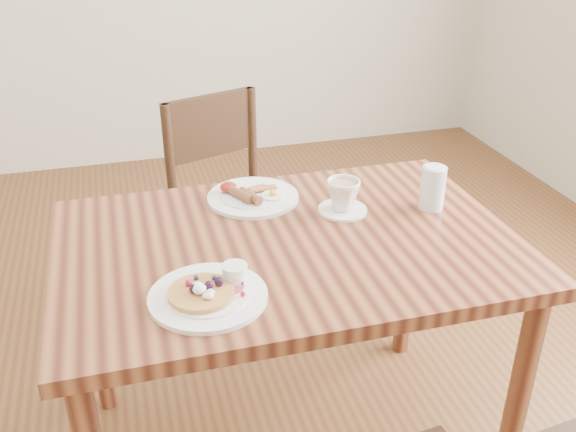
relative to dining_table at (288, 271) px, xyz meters
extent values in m
cube|color=brown|center=(0.00, 0.00, 0.08)|extent=(1.20, 0.80, 0.04)
cylinder|color=brown|center=(0.54, -0.34, -0.30)|extent=(0.06, 0.06, 0.71)
cylinder|color=brown|center=(0.54, 0.34, -0.30)|extent=(0.06, 0.06, 0.71)
cylinder|color=brown|center=(-0.54, 0.34, -0.30)|extent=(0.06, 0.06, 0.71)
cube|color=#3A2215|center=(0.01, 0.72, -0.20)|extent=(0.53, 0.53, 0.04)
cylinder|color=#3A2215|center=(-0.11, 0.49, -0.44)|extent=(0.04, 0.04, 0.43)
cylinder|color=#3A2215|center=(0.23, 0.61, -0.44)|extent=(0.04, 0.04, 0.43)
cylinder|color=#3A2215|center=(-0.22, 0.83, -0.44)|extent=(0.04, 0.04, 0.43)
cylinder|color=#3A2215|center=(0.12, 0.95, -0.44)|extent=(0.04, 0.04, 0.43)
cylinder|color=#3A2215|center=(0.12, 0.95, 0.01)|extent=(0.04, 0.04, 0.43)
cylinder|color=#3A2215|center=(-0.22, 0.83, 0.01)|extent=(0.04, 0.04, 0.43)
cube|color=#3A2215|center=(-0.06, 0.90, 0.11)|extent=(0.37, 0.15, 0.24)
cylinder|color=white|center=(-0.25, -0.21, 0.10)|extent=(0.27, 0.27, 0.01)
cylinder|color=white|center=(-0.25, -0.21, 0.11)|extent=(0.19, 0.19, 0.01)
cylinder|color=#B22D59|center=(-0.20, -0.20, 0.12)|extent=(0.07, 0.07, 0.00)
cylinder|color=#C68C47|center=(-0.26, -0.21, 0.12)|extent=(0.15, 0.15, 0.01)
ellipsoid|color=white|center=(-0.27, -0.22, 0.14)|extent=(0.03, 0.03, 0.02)
ellipsoid|color=white|center=(-0.25, -0.24, 0.13)|extent=(0.02, 0.02, 0.01)
cylinder|color=white|center=(-0.18, -0.17, 0.13)|extent=(0.06, 0.06, 0.04)
cylinder|color=#591E07|center=(-0.18, -0.17, 0.15)|extent=(0.05, 0.05, 0.00)
sphere|color=black|center=(-0.23, -0.20, 0.14)|extent=(0.02, 0.02, 0.02)
sphere|color=#1E234C|center=(-0.23, -0.18, 0.13)|extent=(0.01, 0.01, 0.01)
sphere|color=#1E234C|center=(-0.26, -0.16, 0.13)|extent=(0.01, 0.01, 0.01)
sphere|color=#B21938|center=(-0.27, -0.19, 0.13)|extent=(0.02, 0.02, 0.02)
sphere|color=black|center=(-0.28, -0.21, 0.14)|extent=(0.02, 0.02, 0.02)
sphere|color=#1E234C|center=(-0.26, -0.23, 0.13)|extent=(0.01, 0.01, 0.01)
sphere|color=black|center=(-0.24, -0.22, 0.14)|extent=(0.02, 0.02, 0.02)
sphere|color=#1E234C|center=(-0.18, -0.26, 0.12)|extent=(0.01, 0.01, 0.01)
sphere|color=#B21938|center=(-0.17, -0.22, 0.12)|extent=(0.01, 0.01, 0.01)
cylinder|color=white|center=(-0.03, 0.26, 0.10)|extent=(0.27, 0.27, 0.01)
cylinder|color=white|center=(-0.03, 0.26, 0.11)|extent=(0.19, 0.19, 0.01)
cylinder|color=brown|center=(-0.07, 0.24, 0.13)|extent=(0.06, 0.10, 0.03)
cylinder|color=brown|center=(-0.05, 0.23, 0.13)|extent=(0.06, 0.10, 0.03)
cube|color=maroon|center=(-0.02, 0.29, 0.12)|extent=(0.08, 0.04, 0.01)
cube|color=maroon|center=(0.00, 0.28, 0.12)|extent=(0.08, 0.03, 0.01)
cylinder|color=white|center=(0.02, 0.23, 0.12)|extent=(0.07, 0.07, 0.00)
ellipsoid|color=yellow|center=(0.02, 0.23, 0.13)|extent=(0.03, 0.03, 0.01)
ellipsoid|color=#A5190F|center=(-0.10, 0.30, 0.13)|extent=(0.05, 0.05, 0.03)
cylinder|color=white|center=(0.19, 0.12, 0.10)|extent=(0.14, 0.14, 0.01)
imported|color=white|center=(0.19, 0.12, 0.15)|extent=(0.11, 0.11, 0.09)
cylinder|color=tan|center=(0.19, 0.12, 0.18)|extent=(0.07, 0.07, 0.00)
cylinder|color=silver|center=(0.45, 0.07, 0.16)|extent=(0.07, 0.07, 0.13)
camera|label=1|loc=(-0.40, -1.41, 0.94)|focal=40.00mm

